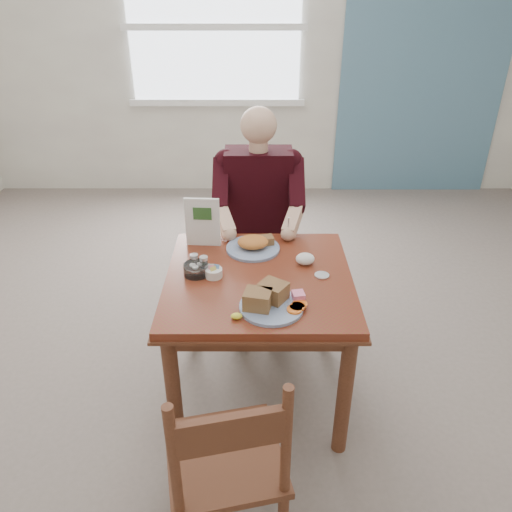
{
  "coord_description": "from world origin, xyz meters",
  "views": [
    {
      "loc": [
        -0.01,
        -2.05,
        2.03
      ],
      "look_at": [
        -0.01,
        0.0,
        0.86
      ],
      "focal_mm": 35.0,
      "sensor_mm": 36.0,
      "label": 1
    }
  ],
  "objects_px": {
    "table": "(259,295)",
    "near_plate": "(270,300)",
    "diner": "(258,205)",
    "chair_far": "(258,247)",
    "far_plate": "(254,245)",
    "chair_near": "(227,465)"
  },
  "relations": [
    {
      "from": "table",
      "to": "near_plate",
      "type": "xyz_separation_m",
      "value": [
        0.05,
        -0.26,
        0.15
      ]
    },
    {
      "from": "table",
      "to": "diner",
      "type": "distance_m",
      "value": 0.73
    },
    {
      "from": "table",
      "to": "near_plate",
      "type": "relative_size",
      "value": 2.53
    },
    {
      "from": "chair_far",
      "to": "near_plate",
      "type": "relative_size",
      "value": 2.62
    },
    {
      "from": "far_plate",
      "to": "chair_far",
      "type": "bearing_deg",
      "value": 87.26
    },
    {
      "from": "far_plate",
      "to": "table",
      "type": "bearing_deg",
      "value": -84.53
    },
    {
      "from": "chair_far",
      "to": "near_plate",
      "type": "xyz_separation_m",
      "value": [
        0.05,
        -1.06,
        0.31
      ]
    },
    {
      "from": "diner",
      "to": "far_plate",
      "type": "relative_size",
      "value": 4.01
    },
    {
      "from": "chair_far",
      "to": "far_plate",
      "type": "height_order",
      "value": "chair_far"
    },
    {
      "from": "chair_near",
      "to": "far_plate",
      "type": "relative_size",
      "value": 2.75
    },
    {
      "from": "chair_near",
      "to": "near_plate",
      "type": "height_order",
      "value": "chair_near"
    },
    {
      "from": "chair_near",
      "to": "near_plate",
      "type": "relative_size",
      "value": 2.62
    },
    {
      "from": "table",
      "to": "chair_near",
      "type": "xyz_separation_m",
      "value": [
        -0.12,
        -0.86,
        -0.16
      ]
    },
    {
      "from": "table",
      "to": "near_plate",
      "type": "bearing_deg",
      "value": -79.95
    },
    {
      "from": "near_plate",
      "to": "far_plate",
      "type": "height_order",
      "value": "near_plate"
    },
    {
      "from": "chair_near",
      "to": "far_plate",
      "type": "xyz_separation_m",
      "value": [
        0.1,
        1.13,
        0.3
      ]
    },
    {
      "from": "chair_near",
      "to": "far_plate",
      "type": "bearing_deg",
      "value": 85.18
    },
    {
      "from": "near_plate",
      "to": "far_plate",
      "type": "xyz_separation_m",
      "value": [
        -0.07,
        0.52,
        -0.01
      ]
    },
    {
      "from": "chair_far",
      "to": "near_plate",
      "type": "bearing_deg",
      "value": -87.52
    },
    {
      "from": "chair_far",
      "to": "near_plate",
      "type": "distance_m",
      "value": 1.1
    },
    {
      "from": "chair_near",
      "to": "diner",
      "type": "distance_m",
      "value": 1.61
    },
    {
      "from": "chair_far",
      "to": "diner",
      "type": "relative_size",
      "value": 0.69
    }
  ]
}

